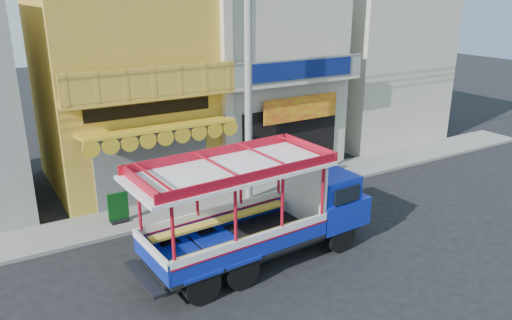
{
  "coord_description": "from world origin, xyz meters",
  "views": [
    {
      "loc": [
        -9.53,
        -11.44,
        7.44
      ],
      "look_at": [
        -1.17,
        2.5,
        1.92
      ],
      "focal_mm": 35.0,
      "sensor_mm": 36.0,
      "label": 1
    }
  ],
  "objects_px": {
    "potted_plant_b": "(310,169)",
    "songthaew_truck": "(272,207)",
    "green_sign": "(118,210)",
    "utility_pole": "(252,65)",
    "potted_plant_a": "(304,165)",
    "potted_plant_c": "(323,163)"
  },
  "relations": [
    {
      "from": "songthaew_truck",
      "to": "potted_plant_a",
      "type": "height_order",
      "value": "songthaew_truck"
    },
    {
      "from": "utility_pole",
      "to": "potted_plant_c",
      "type": "xyz_separation_m",
      "value": [
        3.82,
        0.67,
        -4.42
      ]
    },
    {
      "from": "green_sign",
      "to": "potted_plant_b",
      "type": "relative_size",
      "value": 1.12
    },
    {
      "from": "utility_pole",
      "to": "potted_plant_c",
      "type": "distance_m",
      "value": 5.88
    },
    {
      "from": "songthaew_truck",
      "to": "potted_plant_c",
      "type": "relative_size",
      "value": 7.23
    },
    {
      "from": "songthaew_truck",
      "to": "green_sign",
      "type": "bearing_deg",
      "value": 127.23
    },
    {
      "from": "potted_plant_b",
      "to": "potted_plant_c",
      "type": "distance_m",
      "value": 0.83
    },
    {
      "from": "songthaew_truck",
      "to": "potted_plant_b",
      "type": "bearing_deg",
      "value": 42.91
    },
    {
      "from": "potted_plant_c",
      "to": "utility_pole",
      "type": "bearing_deg",
      "value": -36.85
    },
    {
      "from": "utility_pole",
      "to": "potted_plant_c",
      "type": "relative_size",
      "value": 28.31
    },
    {
      "from": "potted_plant_b",
      "to": "green_sign",
      "type": "bearing_deg",
      "value": 41.83
    },
    {
      "from": "potted_plant_b",
      "to": "songthaew_truck",
      "type": "bearing_deg",
      "value": 85.21
    },
    {
      "from": "potted_plant_a",
      "to": "songthaew_truck",
      "type": "bearing_deg",
      "value": 171.31
    },
    {
      "from": "utility_pole",
      "to": "potted_plant_c",
      "type": "bearing_deg",
      "value": 9.92
    },
    {
      "from": "potted_plant_b",
      "to": "utility_pole",
      "type": "bearing_deg",
      "value": 51.46
    },
    {
      "from": "utility_pole",
      "to": "songthaew_truck",
      "type": "height_order",
      "value": "utility_pole"
    },
    {
      "from": "green_sign",
      "to": "potted_plant_a",
      "type": "xyz_separation_m",
      "value": [
        7.94,
        0.47,
        0.01
      ]
    },
    {
      "from": "songthaew_truck",
      "to": "green_sign",
      "type": "xyz_separation_m",
      "value": [
        -3.27,
        4.31,
        -1.02
      ]
    },
    {
      "from": "potted_plant_a",
      "to": "potted_plant_c",
      "type": "bearing_deg",
      "value": -80.57
    },
    {
      "from": "utility_pole",
      "to": "songthaew_truck",
      "type": "distance_m",
      "value": 5.33
    },
    {
      "from": "potted_plant_a",
      "to": "potted_plant_c",
      "type": "relative_size",
      "value": 0.9
    },
    {
      "from": "utility_pole",
      "to": "songthaew_truck",
      "type": "relative_size",
      "value": 3.92
    }
  ]
}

